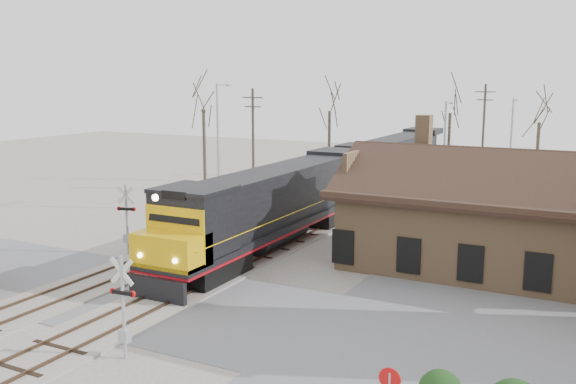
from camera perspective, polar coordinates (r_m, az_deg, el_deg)
ground at (r=29.92m, az=-11.14°, el=-9.48°), size 140.00×140.00×0.00m
road at (r=29.91m, az=-11.14°, el=-9.45°), size 60.00×9.00×0.03m
track_main at (r=42.14m, az=1.65°, el=-3.44°), size 3.40×90.00×0.24m
track_siding at (r=44.23m, az=-3.62°, el=-2.81°), size 3.40×90.00×0.24m
depot at (r=35.22m, az=17.31°, el=-2.70°), size 15.20×9.31×7.90m
locomotive_lead at (r=37.27m, az=-1.68°, el=-1.30°), size 3.28×21.99×4.89m
locomotive_trailing at (r=57.50m, az=9.18°, el=2.61°), size 3.28×21.99×4.63m
crossbuck_near at (r=23.82m, az=-14.41°, el=-10.17°), size 1.09×0.29×3.81m
crossbuck_far at (r=37.58m, az=-14.13°, el=-2.56°), size 1.13×0.38×4.04m
streetlight_a at (r=48.61m, az=-6.15°, el=4.60°), size 0.25×2.04×9.56m
streetlight_b at (r=48.49m, az=13.76°, el=3.58°), size 0.25×2.04×8.28m
streetlight_c at (r=60.47m, az=19.25°, el=4.49°), size 0.25×2.04×8.17m
utility_pole_a at (r=56.99m, az=-3.12°, el=4.86°), size 2.00×0.24×9.05m
utility_pole_b at (r=68.36m, az=16.98°, el=5.44°), size 2.00×0.24×9.36m
tree_a at (r=62.54m, az=-7.55°, el=8.32°), size 4.64×4.64×11.37m
tree_b at (r=65.22m, az=3.72°, el=8.16°), size 4.44×4.44×10.89m
tree_c at (r=69.74m, az=14.25°, el=7.67°), size 4.22×4.22×10.34m
tree_d at (r=65.46m, az=21.49°, el=6.60°), size 3.87×3.87×9.47m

